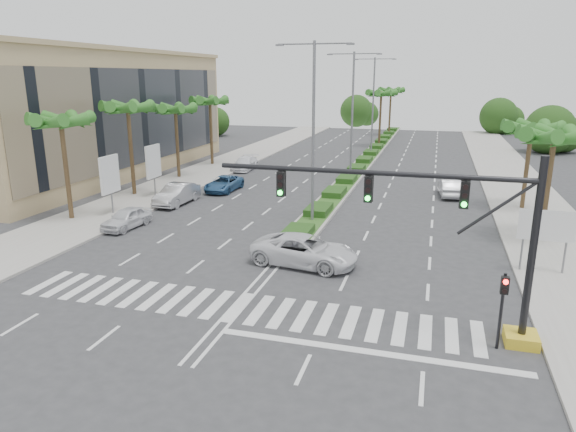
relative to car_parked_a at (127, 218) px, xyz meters
name	(u,v)px	position (x,y,z in m)	size (l,w,h in m)	color
ground	(238,307)	(11.61, -9.34, -0.68)	(160.00, 160.00, 0.00)	#333335
footpath_right	(536,216)	(26.81, 10.66, -0.61)	(6.00, 120.00, 0.15)	gray
footpath_left	(160,191)	(-3.59, 10.66, -0.61)	(6.00, 120.00, 0.15)	gray
median	(370,156)	(11.61, 35.66, -0.58)	(2.20, 75.00, 0.20)	gray
median_grass	(370,155)	(11.61, 35.66, -0.46)	(1.80, 75.00, 0.04)	#29501B
building	(91,115)	(-14.39, 16.66, 5.32)	(12.00, 36.00, 12.00)	tan
signal_gantry	(467,253)	(20.88, -9.34, 2.78)	(12.60, 1.20, 7.20)	gold
pedestrian_signal	(503,299)	(22.21, -10.01, 1.36)	(0.28, 0.36, 3.00)	black
direction_sign	(546,228)	(25.11, -1.35, 1.77)	(2.70, 0.11, 3.40)	slate
billboard_near	(110,175)	(-2.89, 2.66, 2.28)	(0.18, 2.10, 4.35)	slate
billboard_far	(153,162)	(-2.89, 8.66, 2.28)	(0.18, 2.10, 4.35)	slate
palm_left_near	(61,124)	(-4.89, 0.66, 6.01)	(4.57, 4.68, 7.55)	brown
palm_left_mid	(128,111)	(-4.89, 8.66, 6.39)	(4.57, 4.68, 7.95)	brown
palm_left_far	(175,112)	(-4.89, 16.66, 5.81)	(4.57, 4.68, 7.35)	brown
palm_left_end	(210,103)	(-4.89, 24.66, 6.20)	(4.57, 4.68, 7.75)	brown
palm_right_near	(554,140)	(26.11, 4.66, 5.52)	(4.57, 4.68, 7.05)	brown
palm_right_far	(531,131)	(26.11, 12.66, 5.23)	(4.57, 4.68, 6.75)	brown
palm_median_a	(381,95)	(11.61, 45.66, 6.49)	(4.57, 4.68, 8.05)	brown
palm_median_b	(391,92)	(11.61, 60.66, 6.49)	(4.57, 4.68, 8.05)	brown
streetlight_near	(313,123)	(11.61, 4.66, 6.13)	(5.10, 0.25, 12.00)	slate
streetlight_mid	(352,109)	(11.61, 20.66, 6.13)	(5.10, 0.25, 12.00)	slate
streetlight_far	(373,101)	(11.61, 36.66, 6.13)	(5.10, 0.25, 12.00)	slate
car_parked_a	(127,218)	(0.00, 0.00, 0.00)	(1.61, 4.01, 1.37)	silver
car_parked_b	(177,194)	(0.06, 6.90, 0.13)	(1.71, 4.90, 1.62)	#B6B5BA
car_parked_c	(224,184)	(1.76, 12.36, -0.02)	(2.19, 4.74, 1.32)	#2A5482
car_parked_d	(245,164)	(-0.19, 22.67, 0.02)	(1.98, 4.87, 1.41)	white
car_crossing	(304,251)	(13.10, -3.39, 0.12)	(2.65, 5.76, 1.60)	silver
car_right	(450,188)	(20.83, 15.76, 0.05)	(1.56, 4.47, 1.47)	#B4B3B8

